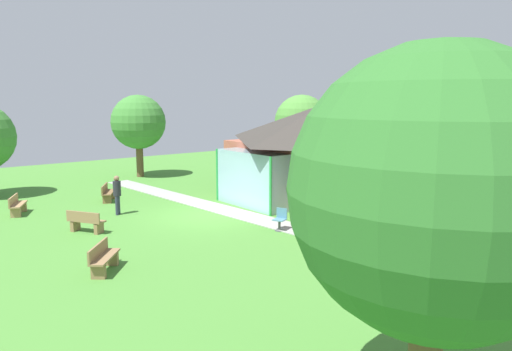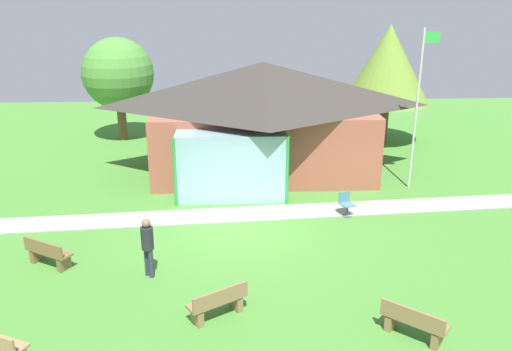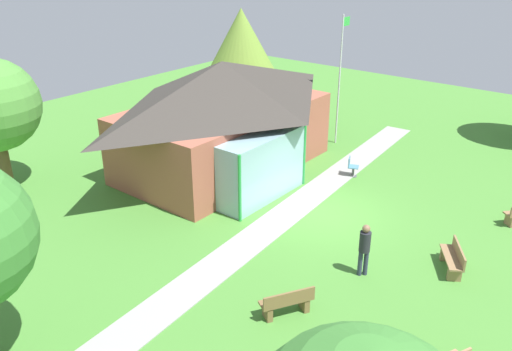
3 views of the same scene
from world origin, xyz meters
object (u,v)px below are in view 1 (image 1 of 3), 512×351
(bench_front_left, at_px, (17,206))
(tree_behind_pavilion_left, at_px, (302,122))
(bench_mid_left, at_px, (108,193))
(tree_far_east, at_px, (435,192))
(bench_front_center, at_px, (86,222))
(tree_west_hedge, at_px, (138,122))
(pavilion, at_px, (318,152))
(bench_front_right, at_px, (103,259))
(tree_behind_pavilion_right, at_px, (504,122))
(patio_chair_lawn_spare, at_px, (280,220))
(flagpole, at_px, (395,144))
(visitor_strolling_lawn, at_px, (117,192))

(bench_front_left, height_order, tree_behind_pavilion_left, tree_behind_pavilion_left)
(bench_mid_left, bearing_deg, tree_far_east, 23.01)
(bench_front_center, xyz_separation_m, tree_west_hedge, (-11.05, 7.33, 3.16))
(pavilion, height_order, tree_behind_pavilion_left, tree_behind_pavilion_left)
(bench_front_center, relative_size, bench_front_right, 1.06)
(bench_front_center, xyz_separation_m, tree_behind_pavilion_right, (8.31, 15.50, 3.64))
(patio_chair_lawn_spare, height_order, tree_behind_pavilion_left, tree_behind_pavilion_left)
(bench_mid_left, bearing_deg, patio_chair_lawn_spare, 49.45)
(flagpole, distance_m, bench_front_left, 16.20)
(flagpole, bearing_deg, tree_west_hedge, -175.88)
(flagpole, distance_m, bench_front_center, 11.91)
(visitor_strolling_lawn, xyz_separation_m, tree_far_east, (16.06, -1.78, 2.70))
(flagpole, bearing_deg, bench_front_right, -107.71)
(bench_mid_left, relative_size, tree_behind_pavilion_right, 0.25)
(visitor_strolling_lawn, relative_size, tree_west_hedge, 0.33)
(flagpole, height_order, tree_far_east, flagpole)
(visitor_strolling_lawn, bearing_deg, flagpole, 78.54)
(flagpole, relative_size, bench_front_left, 4.07)
(patio_chair_lawn_spare, height_order, visitor_strolling_lawn, visitor_strolling_lawn)
(bench_front_left, xyz_separation_m, tree_behind_pavilion_right, (13.06, 16.90, 3.64))
(tree_west_hedge, relative_size, tree_far_east, 0.92)
(flagpole, distance_m, tree_far_east, 10.63)
(flagpole, relative_size, tree_behind_pavilion_left, 1.17)
(patio_chair_lawn_spare, xyz_separation_m, tree_behind_pavilion_left, (-9.88, 10.64, 3.08))
(bench_front_center, height_order, tree_behind_pavilion_right, tree_behind_pavilion_right)
(bench_mid_left, distance_m, tree_behind_pavilion_left, 14.22)
(visitor_strolling_lawn, bearing_deg, tree_behind_pavilion_right, 96.42)
(flagpole, bearing_deg, bench_mid_left, -154.80)
(bench_front_left, distance_m, bench_mid_left, 4.17)
(pavilion, relative_size, tree_far_east, 1.74)
(tree_west_hedge, height_order, tree_far_east, tree_far_east)
(bench_front_left, height_order, patio_chair_lawn_spare, patio_chair_lawn_spare)
(flagpole, relative_size, bench_front_center, 4.17)
(patio_chair_lawn_spare, bearing_deg, tree_behind_pavilion_left, -69.84)
(tree_behind_pavilion_left, relative_size, tree_west_hedge, 1.00)
(visitor_strolling_lawn, bearing_deg, tree_west_hedge, -166.22)
(pavilion, relative_size, bench_front_right, 7.11)
(tree_behind_pavilion_right, xyz_separation_m, tree_behind_pavilion_left, (-13.79, 1.14, -0.54))
(pavilion, height_order, tree_behind_pavilion_right, tree_behind_pavilion_right)
(patio_chair_lawn_spare, height_order, tree_behind_pavilion_right, tree_behind_pavilion_right)
(bench_front_center, bearing_deg, visitor_strolling_lawn, 101.88)
(tree_behind_pavilion_left, bearing_deg, patio_chair_lawn_spare, -47.13)
(patio_chair_lawn_spare, xyz_separation_m, tree_west_hedge, (-15.45, 1.33, 3.15))
(bench_front_right, bearing_deg, tree_west_hedge, -167.98)
(bench_front_left, height_order, visitor_strolling_lawn, visitor_strolling_lawn)
(bench_front_right, bearing_deg, tree_behind_pavilion_right, 117.18)
(bench_front_left, xyz_separation_m, tree_west_hedge, (-6.30, 8.73, 3.16))
(bench_front_center, distance_m, tree_behind_pavilion_left, 17.79)
(bench_front_right, relative_size, tree_behind_pavilion_right, 0.24)
(tree_far_east, bearing_deg, pavilion, 139.65)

